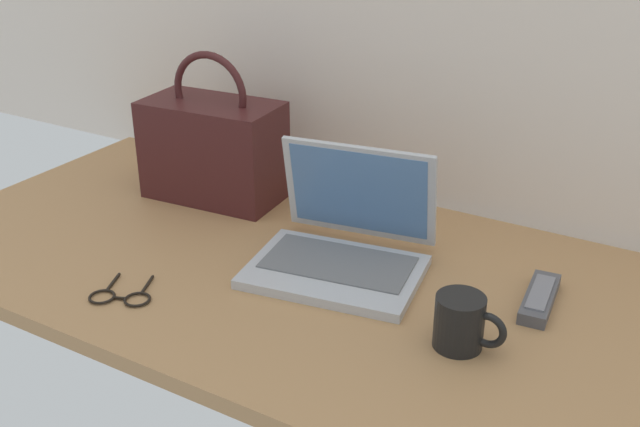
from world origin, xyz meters
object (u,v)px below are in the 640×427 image
at_px(eyeglasses, 120,297).
at_px(handbag, 213,148).
at_px(coffee_mug, 461,322).
at_px(laptop, 344,242).
at_px(remote_control_near, 540,298).

distance_m(eyeglasses, handbag, 0.47).
bearing_deg(coffee_mug, handbag, 158.31).
bearing_deg(laptop, handbag, 161.68).
height_order(laptop, coffee_mug, laptop).
relative_size(coffee_mug, remote_control_near, 0.70).
relative_size(laptop, coffee_mug, 2.98).
bearing_deg(laptop, eyeglasses, -132.12).
distance_m(remote_control_near, handbag, 0.77).
bearing_deg(laptop, coffee_mug, -26.22).
bearing_deg(handbag, remote_control_near, -6.51).
bearing_deg(remote_control_near, coffee_mug, -111.79).
distance_m(laptop, handbag, 0.43).
relative_size(coffee_mug, handbag, 0.35).
xyz_separation_m(remote_control_near, eyeglasses, (-0.63, -0.35, -0.01)).
height_order(remote_control_near, handbag, handbag).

